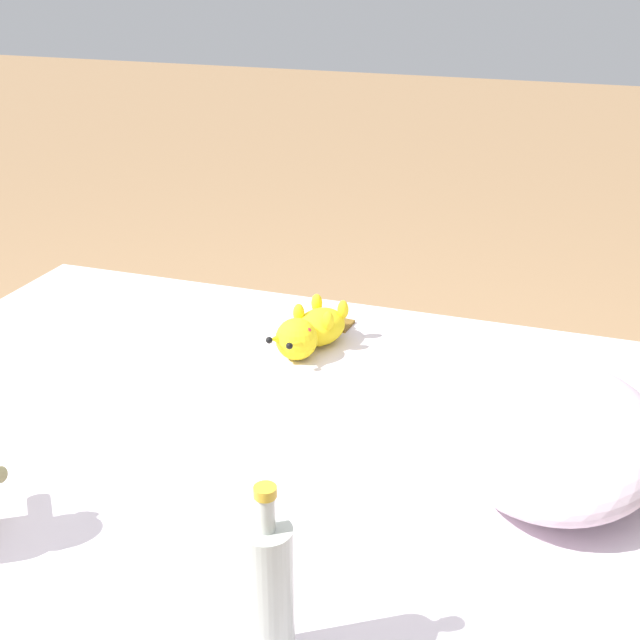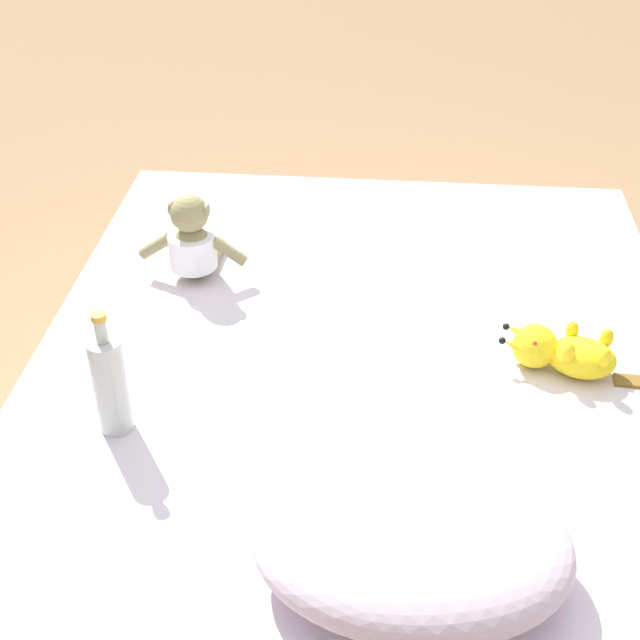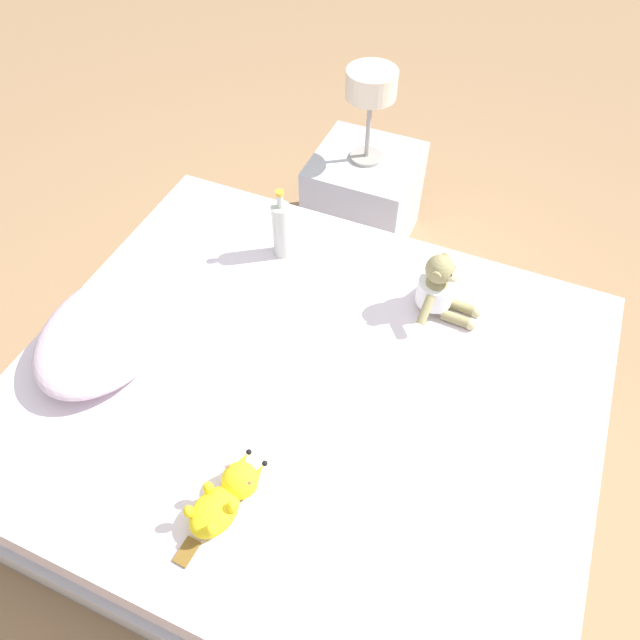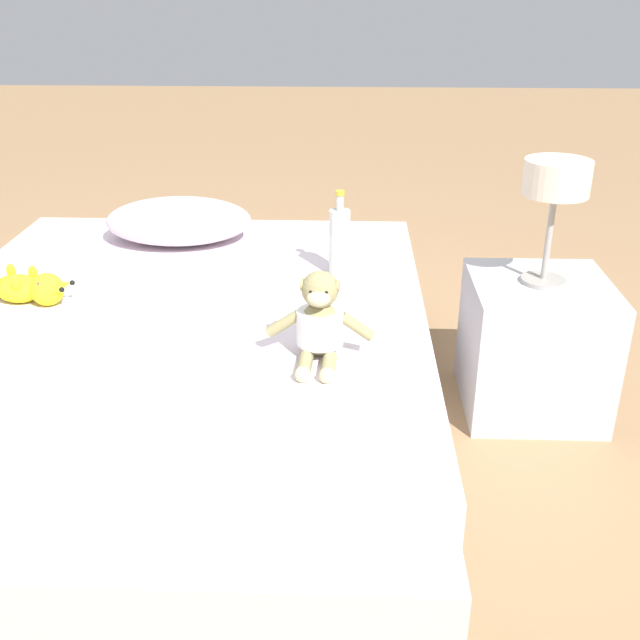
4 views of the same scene
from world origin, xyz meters
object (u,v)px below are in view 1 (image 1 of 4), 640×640
at_px(plush_yellow_creature, 310,331).
at_px(glass_bottle, 268,593).
at_px(pillow, 556,433).
at_px(bed, 226,530).

distance_m(plush_yellow_creature, glass_bottle, 0.97).
xyz_separation_m(pillow, plush_yellow_creature, (-0.33, -0.60, -0.03)).
height_order(pillow, glass_bottle, glass_bottle).
distance_m(bed, plush_yellow_creature, 0.52).
bearing_deg(plush_yellow_creature, glass_bottle, 16.57).
distance_m(pillow, glass_bottle, 0.69).
relative_size(bed, pillow, 3.38).
height_order(pillow, plush_yellow_creature, pillow).
bearing_deg(glass_bottle, pillow, 151.80).
xyz_separation_m(bed, glass_bottle, (0.49, 0.31, 0.34)).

